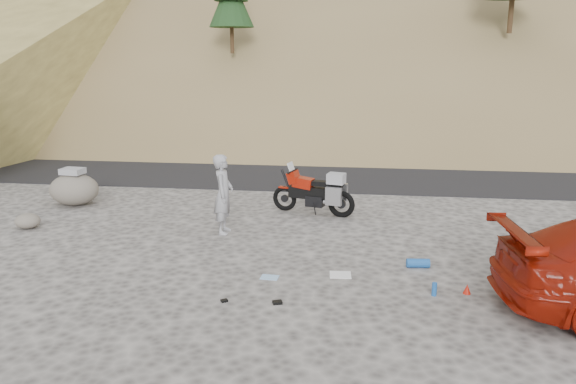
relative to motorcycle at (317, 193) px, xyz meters
name	(u,v)px	position (x,y,z in m)	size (l,w,h in m)	color
ground	(271,253)	(-0.70, -3.14, -0.58)	(140.00, 140.00, 0.00)	#484543
road	(310,170)	(-0.70, 5.86, -0.58)	(120.00, 7.00, 0.05)	black
motorcycle	(317,193)	(0.00, 0.00, 0.00)	(2.26, 1.00, 1.37)	black
man	(225,233)	(-2.03, -1.89, -0.58)	(0.69, 0.45, 1.88)	#98989D
boulder	(74,189)	(-6.82, 0.07, -0.12)	(1.66, 1.53, 1.06)	#605A52
small_rock	(28,221)	(-6.86, -2.18, -0.40)	(0.73, 0.68, 0.37)	#605A52
gear_white_cloth	(340,275)	(0.81, -4.20, -0.58)	(0.41, 0.36, 0.01)	white
gear_blue_mat	(418,263)	(2.32, -3.59, -0.50)	(0.18, 0.18, 0.45)	#1B55A6
gear_bottle	(434,289)	(2.47, -4.93, -0.47)	(0.09, 0.09, 0.24)	#1B55A6
gear_funnel	(467,289)	(3.06, -4.77, -0.50)	(0.14, 0.14, 0.18)	#AF1A0B
gear_glove_a	(277,302)	(-0.20, -5.61, -0.56)	(0.16, 0.11, 0.05)	black
gear_glove_b	(224,301)	(-1.11, -5.66, -0.57)	(0.11, 0.08, 0.04)	black
gear_blue_cloth	(270,277)	(-0.51, -4.50, -0.58)	(0.33, 0.25, 0.01)	#90B7DE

